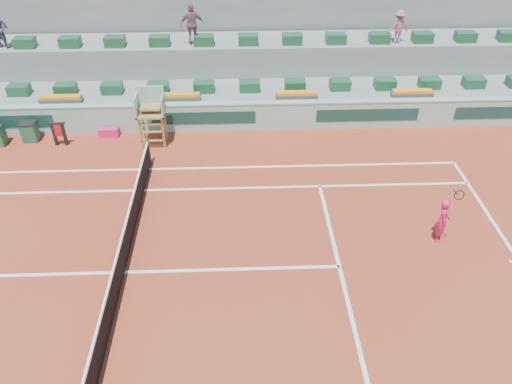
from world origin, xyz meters
TOP-DOWN VIEW (x-y plane):
  - ground at (0.00, 0.00)m, footprint 90.00×90.00m
  - seating_tier_lower at (0.00, 10.70)m, footprint 36.00×4.00m
  - seating_tier_upper at (0.00, 12.30)m, footprint 36.00×2.40m
  - stadium_back_wall at (0.00, 13.90)m, footprint 36.00×0.40m
  - player_bag at (-2.02, 8.12)m, footprint 0.83×0.37m
  - spectator_mid at (1.51, 11.82)m, footprint 1.11×0.58m
  - spectator_right at (10.78, 11.63)m, footprint 1.04×0.71m
  - court_lines at (0.00, 0.00)m, footprint 23.89×11.09m
  - tennis_net at (0.00, 0.00)m, footprint 0.10×11.97m
  - advertising_hoarding at (0.02, 8.50)m, footprint 36.00×0.34m
  - umpire_chair at (0.00, 7.50)m, footprint 1.10×0.90m
  - seat_row_lower at (0.00, 9.80)m, footprint 32.90×0.60m
  - seat_row_upper at (0.00, 11.70)m, footprint 32.90×0.60m
  - flower_planters at (-1.50, 9.00)m, footprint 26.80×0.36m
  - drink_cooler_a at (-5.18, 7.86)m, footprint 0.63×0.54m
  - towel_rack at (-3.84, 7.45)m, footprint 0.66×0.11m
  - tennis_player at (9.75, 1.12)m, footprint 0.50×0.88m

SIDE VIEW (x-z plane):
  - ground at x=0.00m, z-range 0.00..0.00m
  - court_lines at x=0.00m, z-range 0.00..0.01m
  - player_bag at x=-2.02m, z-range 0.00..0.37m
  - drink_cooler_a at x=-5.18m, z-range 0.00..0.84m
  - tennis_net at x=0.00m, z-range -0.02..1.08m
  - seating_tier_lower at x=0.00m, z-range 0.00..1.20m
  - towel_rack at x=-3.84m, z-range 0.09..1.12m
  - advertising_hoarding at x=0.02m, z-range 0.00..1.26m
  - tennis_player at x=9.75m, z-range -0.36..1.92m
  - seating_tier_upper at x=0.00m, z-range 0.00..2.60m
  - flower_planters at x=-1.50m, z-range 1.19..1.47m
  - seat_row_lower at x=0.00m, z-range 1.20..1.64m
  - umpire_chair at x=0.00m, z-range 0.34..2.74m
  - stadium_back_wall at x=0.00m, z-range 0.00..4.40m
  - seat_row_upper at x=0.00m, z-range 2.60..3.04m
  - spectator_right at x=10.78m, z-range 2.60..4.09m
  - spectator_mid at x=1.51m, z-range 2.60..4.40m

